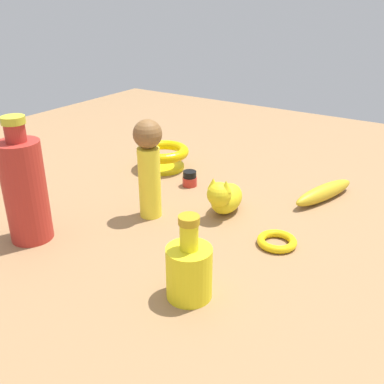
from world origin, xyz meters
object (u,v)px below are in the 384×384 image
cat_figurine (225,197)px  bottle_tall (25,189)px  banana (324,192)px  bowl (163,155)px  nail_polish_jar (190,179)px  bottle_short (189,269)px  bangle (277,241)px  person_figure_adult (149,164)px

cat_figurine → bottle_tall: bearing=138.5°
banana → bowl: size_ratio=1.39×
nail_polish_jar → banana: bearing=-71.4°
banana → nail_polish_jar: bearing=-53.3°
cat_figurine → nail_polish_jar: bearing=60.2°
cat_figurine → banana: cat_figurine is taller
bottle_short → bottle_tall: bearing=92.9°
bangle → banana: (0.25, -0.01, 0.01)m
cat_figurine → bottle_short: (-0.28, -0.09, 0.01)m
person_figure_adult → bottle_short: (-0.18, -0.22, -0.07)m
bottle_tall → banana: size_ratio=1.24×
cat_figurine → bottle_short: size_ratio=0.96×
nail_polish_jar → cat_figurine: 0.17m
bottle_short → bowl: 0.56m
banana → bowl: bowl is taller
person_figure_adult → bottle_tall: bearing=146.3°
cat_figurine → bangle: 0.16m
nail_polish_jar → banana: size_ratio=0.19×
bottle_short → bangle: (0.22, -0.05, -0.04)m
person_figure_adult → bottle_tall: size_ratio=0.87×
cat_figurine → bangle: cat_figurine is taller
bottle_tall → bowl: bottle_tall is taller
person_figure_adult → bangle: size_ratio=2.78×
bottle_short → bowl: size_ratio=1.01×
bottle_short → nail_polish_jar: bearing=33.5°
nail_polish_jar → person_figure_adult: person_figure_adult is taller
bottle_tall → bottle_short: size_ratio=1.71×
person_figure_adult → bangle: bearing=-82.8°
bottle_tall → nail_polish_jar: bearing=-17.0°
nail_polish_jar → bangle: size_ratio=0.50×
bottle_tall → bangle: 0.49m
person_figure_adult → bottle_tall: bottle_tall is taller
nail_polish_jar → banana: (0.10, -0.30, 0.00)m
cat_figurine → bangle: size_ratio=1.79×
person_figure_adult → bowl: bearing=31.3°
nail_polish_jar → bangle: nail_polish_jar is taller
cat_figurine → person_figure_adult: (-0.10, 0.13, 0.08)m
bowl → bottle_short: bearing=-139.0°
bottle_tall → bangle: (0.24, -0.41, -0.10)m
bangle → bottle_tall: bearing=120.0°
cat_figurine → bottle_short: bearing=-161.4°
cat_figurine → bowl: bearing=62.5°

